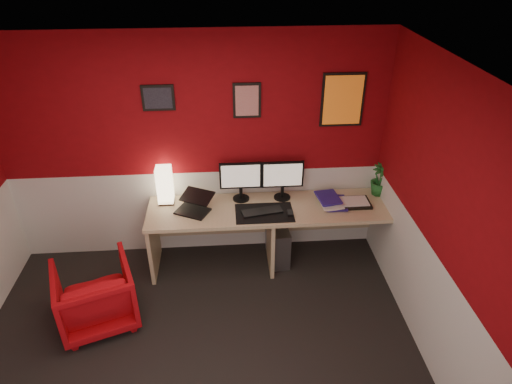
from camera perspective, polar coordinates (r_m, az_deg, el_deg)
name	(u,v)px	position (r m, az deg, el deg)	size (l,w,h in m)	color
ground	(197,370)	(4.20, -7.47, -21.53)	(4.00, 3.50, 0.01)	black
ceiling	(168,88)	(2.71, -11.10, 12.88)	(4.00, 3.50, 0.01)	white
wall_back	(195,151)	(4.79, -7.70, 5.12)	(4.00, 0.01, 2.50)	maroon
wall_right	(454,244)	(3.70, 23.86, -6.09)	(0.01, 3.50, 2.50)	maroon
wainscot_back	(200,211)	(5.15, -7.13, -2.43)	(4.00, 0.01, 1.00)	silver
wainscot_right	(433,316)	(4.16, 21.58, -14.42)	(0.01, 3.50, 1.00)	silver
desk	(270,235)	(4.96, 1.80, -5.53)	(2.60, 0.65, 0.73)	tan
shoji_lamp	(165,186)	(4.84, -11.49, 0.74)	(0.16, 0.16, 0.40)	#FFE5B2
laptop	(192,203)	(4.67, -8.15, -1.40)	(0.33, 0.23, 0.22)	black
monitor_left	(241,176)	(4.76, -1.97, 2.07)	(0.45, 0.06, 0.58)	black
monitor_right	(283,175)	(4.78, 3.43, 2.22)	(0.45, 0.06, 0.58)	black
desk_mat	(264,213)	(4.66, 1.06, -2.67)	(0.60, 0.38, 0.01)	black
keyboard	(262,211)	(4.67, 0.77, -2.48)	(0.42, 0.14, 0.02)	black
mouse	(290,213)	(4.64, 4.37, -2.69)	(0.06, 0.10, 0.03)	black
book_bottom	(324,203)	(4.86, 8.61, -1.40)	(0.24, 0.32, 0.03)	navy
book_middle	(320,203)	(4.80, 8.14, -1.41)	(0.22, 0.31, 0.02)	silver
book_top	(318,199)	(4.82, 7.90, -0.90)	(0.23, 0.30, 0.03)	navy
zen_tray	(353,203)	(4.92, 12.28, -1.35)	(0.35, 0.25, 0.03)	black
potted_plant	(380,180)	(5.09, 15.46, 1.54)	(0.20, 0.20, 0.36)	#19591E
pc_tower	(278,243)	(5.09, 2.77, -6.45)	(0.20, 0.45, 0.45)	#99999E
armchair	(95,295)	(4.58, -19.72, -12.17)	(0.68, 0.70, 0.64)	red
art_left	(158,98)	(4.58, -12.33, 11.61)	(0.32, 0.02, 0.26)	black
art_center	(247,100)	(4.56, -1.16, 11.54)	(0.28, 0.02, 0.36)	red
art_right	(343,100)	(4.72, 10.94, 11.41)	(0.44, 0.02, 0.56)	orange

